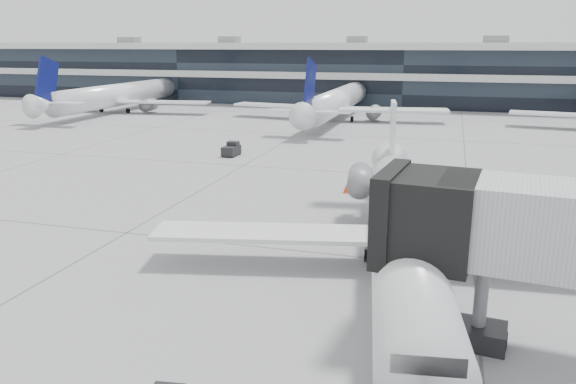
% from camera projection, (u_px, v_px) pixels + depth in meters
% --- Properties ---
extents(ground, '(220.00, 220.00, 0.00)m').
position_uv_depth(ground, '(285.00, 249.00, 31.14)').
color(ground, gray).
rests_on(ground, ground).
extents(terminal, '(170.00, 22.00, 10.00)m').
position_uv_depth(terminal, '(408.00, 77.00, 105.96)').
color(terminal, black).
rests_on(terminal, ground).
extents(bg_jet_left, '(32.00, 40.00, 9.60)m').
position_uv_depth(bg_jet_left, '(122.00, 111.00, 94.31)').
color(bg_jet_left, white).
rests_on(bg_jet_left, ground).
extents(bg_jet_center, '(32.00, 40.00, 9.60)m').
position_uv_depth(bg_jet_center, '(338.00, 119.00, 84.34)').
color(bg_jet_center, white).
rests_on(bg_jet_center, ground).
extents(regional_jet, '(25.10, 31.32, 7.24)m').
position_uv_depth(regional_jet, '(400.00, 225.00, 27.51)').
color(regional_jet, silver).
rests_on(regional_jet, ground).
extents(traffic_cone, '(0.46, 0.46, 0.63)m').
position_uv_depth(traffic_cone, '(346.00, 189.00, 42.87)').
color(traffic_cone, red).
rests_on(traffic_cone, ground).
extents(far_tug, '(1.41, 2.27, 1.40)m').
position_uv_depth(far_tug, '(232.00, 150.00, 56.97)').
color(far_tug, black).
rests_on(far_tug, ground).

